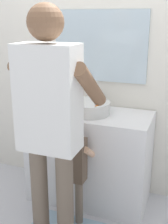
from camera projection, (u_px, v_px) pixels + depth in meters
ground_plane at (78, 215)px, 2.66m from camera, size 14.00×14.00×0.00m
back_wall at (101, 56)px, 2.80m from camera, size 4.40×0.10×2.70m
vanity_cabinet at (90, 157)px, 2.80m from camera, size 1.11×0.54×0.88m
sink_basin at (89, 108)px, 2.63m from camera, size 0.37×0.37×0.11m
faucet at (97, 99)px, 2.82m from camera, size 0.18×0.14×0.18m
toothbrush_cup at (58, 102)px, 2.81m from camera, size 0.07×0.07×0.21m
child_toddler at (73, 165)px, 2.40m from camera, size 0.28×0.28×0.92m
adult_parent at (50, 114)px, 2.00m from camera, size 0.55×0.58×1.79m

